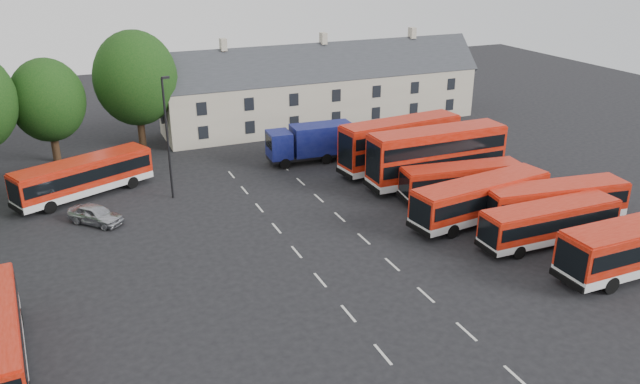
{
  "coord_description": "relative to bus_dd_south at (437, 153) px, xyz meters",
  "views": [
    {
      "loc": [
        -12.99,
        -32.5,
        19.17
      ],
      "look_at": [
        3.47,
        6.17,
        2.2
      ],
      "focal_mm": 35.0,
      "sensor_mm": 36.0,
      "label": 1
    }
  ],
  "objects": [
    {
      "name": "bus_row_e",
      "position": [
        0.26,
        -3.3,
        -1.11
      ],
      "size": [
        10.04,
        3.48,
        2.78
      ],
      "rotation": [
        0.0,
        0.0,
        -0.13
      ],
      "color": "silver",
      "rests_on": "ground"
    },
    {
      "name": "ground",
      "position": [
        -15.17,
        -8.91,
        -2.78
      ],
      "size": [
        140.0,
        140.0,
        0.0
      ],
      "primitive_type": "plane",
      "color": "black",
      "rests_on": "ground"
    },
    {
      "name": "box_truck",
      "position": [
        -7.29,
        9.63,
        -0.83
      ],
      "size": [
        8.07,
        2.93,
        3.48
      ],
      "rotation": [
        0.0,
        0.0,
        -0.06
      ],
      "color": "black",
      "rests_on": "ground"
    },
    {
      "name": "bus_row_c",
      "position": [
        3.71,
        -9.91,
        -0.96
      ],
      "size": [
        10.94,
        3.83,
        3.03
      ],
      "rotation": [
        0.0,
        0.0,
        -0.13
      ],
      "color": "silver",
      "rests_on": "ground"
    },
    {
      "name": "bus_row_d",
      "position": [
        -1.04,
        -7.53,
        -0.86
      ],
      "size": [
        11.53,
        4.0,
        3.19
      ],
      "rotation": [
        0.0,
        0.0,
        0.13
      ],
      "color": "silver",
      "rests_on": "ground"
    },
    {
      "name": "silver_car",
      "position": [
        -26.99,
        3.01,
        -2.06
      ],
      "size": [
        4.15,
        4.25,
        1.44
      ],
      "primitive_type": "imported",
      "rotation": [
        0.0,
        0.0,
        0.76
      ],
      "color": "#B3B5BB",
      "rests_on": "ground"
    },
    {
      "name": "terrace_houses",
      "position": [
        -1.17,
        21.09,
        1.08
      ],
      "size": [
        35.7,
        7.13,
        10.06
      ],
      "color": "beige",
      "rests_on": "ground"
    },
    {
      "name": "bus_north",
      "position": [
        -27.29,
        8.82,
        -0.91
      ],
      "size": [
        11.08,
        6.83,
        3.12
      ],
      "rotation": [
        0.0,
        0.0,
        0.42
      ],
      "color": "silver",
      "rests_on": "ground"
    },
    {
      "name": "lane_markings",
      "position": [
        -12.67,
        -6.91,
        -2.78
      ],
      "size": [
        5.15,
        33.8,
        0.01
      ],
      "color": "beige",
      "rests_on": "ground"
    },
    {
      "name": "bus_dd_south",
      "position": [
        0.0,
        0.0,
        0.0
      ],
      "size": [
        11.92,
        2.79,
        4.88
      ],
      "rotation": [
        0.0,
        0.0,
        -0.0
      ],
      "color": "silver",
      "rests_on": "ground"
    },
    {
      "name": "bus_row_b",
      "position": [
        1.0,
        -12.4,
        -1.06
      ],
      "size": [
        10.13,
        2.44,
        2.86
      ],
      "rotation": [
        0.0,
        0.0,
        -0.01
      ],
      "color": "silver",
      "rests_on": "ground"
    },
    {
      "name": "bus_dd_north",
      "position": [
        -0.96,
        4.4,
        -0.13
      ],
      "size": [
        11.58,
        3.8,
        4.66
      ],
      "rotation": [
        0.0,
        0.0,
        0.11
      ],
      "color": "silver",
      "rests_on": "ground"
    },
    {
      "name": "lamppost",
      "position": [
        -20.9,
        5.79,
        2.42
      ],
      "size": [
        0.68,
        0.37,
        9.76
      ],
      "rotation": [
        0.0,
        0.0,
        0.24
      ],
      "color": "black",
      "rests_on": "ground"
    }
  ]
}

